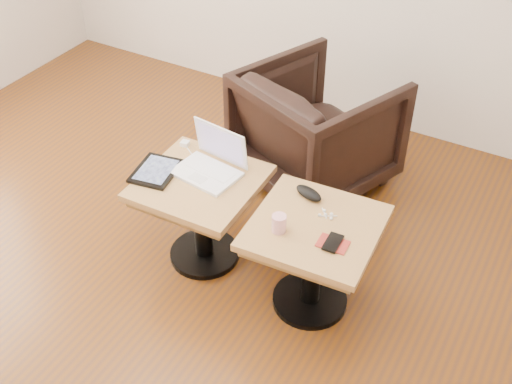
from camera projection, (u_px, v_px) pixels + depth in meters
The scene contains 11 objects.
room_shell at pixel (87, 68), 2.28m from camera, with size 4.52×4.52×2.71m.
side_table_left at pixel (201, 200), 3.22m from camera, with size 0.58×0.58×0.52m.
side_table_right at pixel (314, 245), 2.96m from camera, with size 0.60×0.60×0.52m.
laptop at pixel (211, 163), 3.17m from camera, with size 0.34×0.29×0.23m.
tablet at pixel (156, 171), 3.18m from camera, with size 0.24×0.28×0.02m.
charging_adapter at pixel (185, 143), 3.36m from camera, with size 0.04×0.04×0.02m, color white.
glasses_case at pixel (309, 193), 3.02m from camera, with size 0.15×0.07×0.05m, color black.
striped_cup at pixel (279, 223), 2.82m from camera, with size 0.07×0.07×0.08m, color #C64658.
earbuds_tangle at pixel (326, 215), 2.92m from camera, with size 0.08×0.05×0.02m.
phone_on_sleeve at pixel (333, 243), 2.78m from camera, with size 0.14×0.12×0.02m.
armchair at pixel (317, 129), 3.77m from camera, with size 0.77×0.79×0.72m, color black.
Camera 1 is at (1.53, -1.49, 2.44)m, focal length 45.00 mm.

